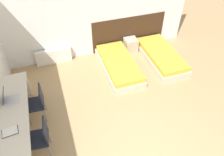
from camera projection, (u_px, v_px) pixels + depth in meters
name	position (u px, v px, depth m)	size (l,w,h in m)	color
wall_back	(91.00, 13.00, 6.02)	(5.96, 0.05, 2.70)	white
headboard_panel	(129.00, 33.00, 6.82)	(2.34, 0.03, 1.05)	#382316
bed_near_window	(119.00, 65.00, 6.22)	(0.90, 1.91, 0.33)	beige
bed_near_door	(161.00, 56.00, 6.53)	(0.90, 1.91, 0.33)	beige
nightstand	(131.00, 45.00, 6.88)	(0.38, 0.37, 0.42)	beige
radiator	(54.00, 56.00, 6.41)	(1.03, 0.12, 0.46)	silver
desk	(15.00, 120.00, 4.26)	(0.57, 2.53, 0.75)	beige
chair_near_laptop	(37.00, 102.00, 4.74)	(0.43, 0.43, 0.90)	black
chair_near_notebook	(40.00, 137.00, 4.10)	(0.44, 0.44, 0.90)	black
laptop	(8.00, 98.00, 4.40)	(0.31, 0.25, 0.31)	silver
open_notebook	(10.00, 131.00, 3.89)	(0.30, 0.23, 0.02)	black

